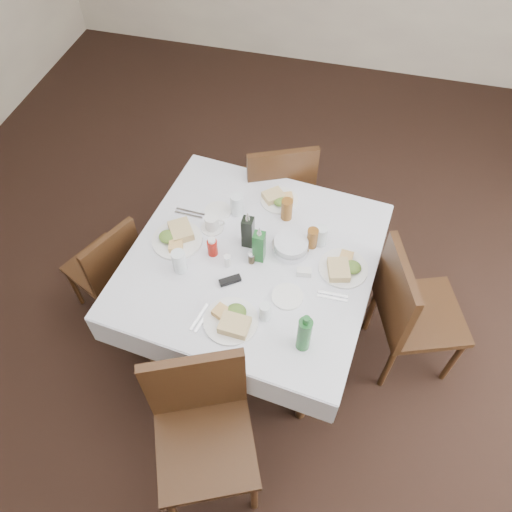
# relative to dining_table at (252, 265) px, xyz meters

# --- Properties ---
(ground_plane) EXTENTS (7.00, 7.00, 0.00)m
(ground_plane) POSITION_rel_dining_table_xyz_m (0.13, -0.18, -0.68)
(ground_plane) COLOR black
(room_shell) EXTENTS (6.04, 7.04, 2.80)m
(room_shell) POSITION_rel_dining_table_xyz_m (0.13, -0.18, 1.03)
(room_shell) COLOR #B8A996
(room_shell) RESTS_ON ground
(dining_table) EXTENTS (1.49, 1.49, 0.76)m
(dining_table) POSITION_rel_dining_table_xyz_m (0.00, 0.00, 0.00)
(dining_table) COLOR #331B0D
(dining_table) RESTS_ON ground
(chair_north) EXTENTS (0.60, 0.60, 0.97)m
(chair_north) POSITION_rel_dining_table_xyz_m (-0.02, 0.78, -0.13)
(chair_north) COLOR #331B0D
(chair_north) RESTS_ON ground
(chair_south) EXTENTS (0.63, 0.63, 1.01)m
(chair_south) POSITION_rel_dining_table_xyz_m (-0.02, -0.91, -0.11)
(chair_south) COLOR #331B0D
(chair_south) RESTS_ON ground
(chair_east) EXTENTS (0.60, 0.60, 0.99)m
(chair_east) POSITION_rel_dining_table_xyz_m (0.92, 0.01, -0.12)
(chair_east) COLOR #331B0D
(chair_east) RESTS_ON ground
(chair_west) EXTENTS (0.52, 0.52, 0.83)m
(chair_west) POSITION_rel_dining_table_xyz_m (-0.92, -0.08, -0.21)
(chair_west) COLOR #331B0D
(chair_west) RESTS_ON ground
(meal_north) EXTENTS (0.23, 0.23, 0.05)m
(meal_north) POSITION_rel_dining_table_xyz_m (0.05, 0.46, 0.10)
(meal_north) COLOR white
(meal_north) RESTS_ON dining_table
(meal_south) EXTENTS (0.29, 0.29, 0.06)m
(meal_south) POSITION_rel_dining_table_xyz_m (0.01, -0.44, 0.10)
(meal_south) COLOR white
(meal_south) RESTS_ON dining_table
(meal_east) EXTENTS (0.28, 0.28, 0.06)m
(meal_east) POSITION_rel_dining_table_xyz_m (0.51, 0.04, 0.10)
(meal_east) COLOR white
(meal_east) RESTS_ON dining_table
(meal_west) EXTENTS (0.29, 0.29, 0.06)m
(meal_west) POSITION_rel_dining_table_xyz_m (-0.45, 0.01, 0.10)
(meal_west) COLOR white
(meal_west) RESTS_ON dining_table
(side_plate_a) EXTENTS (0.16, 0.16, 0.01)m
(side_plate_a) POSITION_rel_dining_table_xyz_m (-0.29, 0.28, 0.08)
(side_plate_a) COLOR white
(side_plate_a) RESTS_ON dining_table
(side_plate_b) EXTENTS (0.17, 0.17, 0.01)m
(side_plate_b) POSITION_rel_dining_table_xyz_m (0.25, -0.22, 0.08)
(side_plate_b) COLOR white
(side_plate_b) RESTS_ON dining_table
(water_n) EXTENTS (0.08, 0.08, 0.14)m
(water_n) POSITION_rel_dining_table_xyz_m (-0.17, 0.30, 0.15)
(water_n) COLOR silver
(water_n) RESTS_ON dining_table
(water_s) EXTENTS (0.06, 0.06, 0.11)m
(water_s) POSITION_rel_dining_table_xyz_m (0.16, -0.37, 0.13)
(water_s) COLOR silver
(water_s) RESTS_ON dining_table
(water_e) EXTENTS (0.07, 0.07, 0.13)m
(water_e) POSITION_rel_dining_table_xyz_m (0.35, 0.19, 0.14)
(water_e) COLOR silver
(water_e) RESTS_ON dining_table
(water_w) EXTENTS (0.08, 0.08, 0.14)m
(water_w) POSITION_rel_dining_table_xyz_m (-0.36, -0.18, 0.15)
(water_w) COLOR silver
(water_w) RESTS_ON dining_table
(iced_tea_a) EXTENTS (0.07, 0.07, 0.14)m
(iced_tea_a) POSITION_rel_dining_table_xyz_m (0.12, 0.34, 0.15)
(iced_tea_a) COLOR brown
(iced_tea_a) RESTS_ON dining_table
(iced_tea_b) EXTENTS (0.06, 0.06, 0.13)m
(iced_tea_b) POSITION_rel_dining_table_xyz_m (0.31, 0.17, 0.14)
(iced_tea_b) COLOR brown
(iced_tea_b) RESTS_ON dining_table
(bread_basket) EXTENTS (0.22, 0.22, 0.07)m
(bread_basket) POSITION_rel_dining_table_xyz_m (0.20, 0.10, 0.11)
(bread_basket) COLOR silver
(bread_basket) RESTS_ON dining_table
(oil_cruet_dark) EXTENTS (0.06, 0.06, 0.26)m
(oil_cruet_dark) POSITION_rel_dining_table_xyz_m (-0.05, 0.09, 0.19)
(oil_cruet_dark) COLOR black
(oil_cruet_dark) RESTS_ON dining_table
(oil_cruet_green) EXTENTS (0.06, 0.06, 0.26)m
(oil_cruet_green) POSITION_rel_dining_table_xyz_m (0.04, 0.00, 0.19)
(oil_cruet_green) COLOR #1D5C25
(oil_cruet_green) RESTS_ON dining_table
(ketchup_bottle) EXTENTS (0.06, 0.06, 0.13)m
(ketchup_bottle) POSITION_rel_dining_table_xyz_m (-0.22, -0.03, 0.14)
(ketchup_bottle) COLOR #A7140A
(ketchup_bottle) RESTS_ON dining_table
(salt_shaker) EXTENTS (0.04, 0.04, 0.08)m
(salt_shaker) POSITION_rel_dining_table_xyz_m (-0.12, -0.09, 0.12)
(salt_shaker) COLOR white
(salt_shaker) RESTS_ON dining_table
(pepper_shaker) EXTENTS (0.03, 0.03, 0.08)m
(pepper_shaker) POSITION_rel_dining_table_xyz_m (0.01, -0.04, 0.12)
(pepper_shaker) COLOR #3A2E1C
(pepper_shaker) RESTS_ON dining_table
(coffee_mug) EXTENTS (0.14, 0.13, 0.10)m
(coffee_mug) POSITION_rel_dining_table_xyz_m (-0.28, 0.15, 0.12)
(coffee_mug) COLOR white
(coffee_mug) RESTS_ON dining_table
(sunglasses) EXTENTS (0.12, 0.10, 0.03)m
(sunglasses) POSITION_rel_dining_table_xyz_m (-0.07, -0.20, 0.09)
(sunglasses) COLOR black
(sunglasses) RESTS_ON dining_table
(green_bottle) EXTENTS (0.07, 0.07, 0.27)m
(green_bottle) POSITION_rel_dining_table_xyz_m (0.38, -0.48, 0.20)
(green_bottle) COLOR #1D5C25
(green_bottle) RESTS_ON dining_table
(sugar_caddy) EXTENTS (0.09, 0.06, 0.04)m
(sugar_caddy) POSITION_rel_dining_table_xyz_m (0.31, -0.05, 0.10)
(sugar_caddy) COLOR white
(sugar_caddy) RESTS_ON dining_table
(cutlery_n) EXTENTS (0.07, 0.17, 0.01)m
(cutlery_n) POSITION_rel_dining_table_xyz_m (0.13, 0.40, 0.08)
(cutlery_n) COLOR silver
(cutlery_n) RESTS_ON dining_table
(cutlery_s) EXTENTS (0.08, 0.18, 0.01)m
(cutlery_s) POSITION_rel_dining_table_xyz_m (-0.15, -0.45, 0.08)
(cutlery_s) COLOR silver
(cutlery_s) RESTS_ON dining_table
(cutlery_e) EXTENTS (0.16, 0.04, 0.01)m
(cutlery_e) POSITION_rel_dining_table_xyz_m (0.48, -0.15, 0.08)
(cutlery_e) COLOR silver
(cutlery_e) RESTS_ON dining_table
(cutlery_w) EXTENTS (0.18, 0.05, 0.01)m
(cutlery_w) POSITION_rel_dining_table_xyz_m (-0.45, 0.22, 0.08)
(cutlery_w) COLOR silver
(cutlery_w) RESTS_ON dining_table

